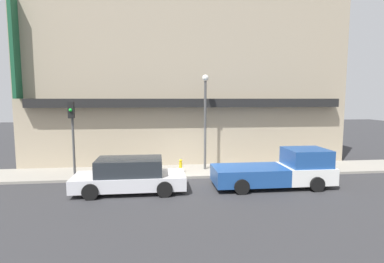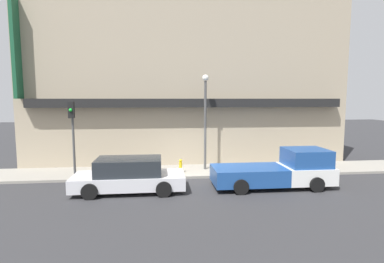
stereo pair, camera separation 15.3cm
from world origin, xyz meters
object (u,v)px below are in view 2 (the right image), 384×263
object	(u,v)px
traffic_light	(72,126)
parked_car	(129,175)
fire_hydrant	(181,166)
pickup_truck	(280,170)
street_lamp	(205,110)

from	to	relation	value
traffic_light	parked_car	bearing A→B (deg)	-35.17
fire_hydrant	traffic_light	size ratio (longest dim) A/B	0.19
pickup_truck	fire_hydrant	distance (m)	5.19
parked_car	fire_hydrant	size ratio (longest dim) A/B	6.60
pickup_truck	parked_car	xyz separation A→B (m)	(-6.93, 0.00, -0.04)
parked_car	fire_hydrant	distance (m)	3.59
pickup_truck	street_lamp	xyz separation A→B (m)	(-3.04, 3.29, 2.69)
parked_car	fire_hydrant	bearing A→B (deg)	47.21
parked_car	traffic_light	xyz separation A→B (m)	(-2.93, 2.06, 2.03)
parked_car	pickup_truck	bearing A→B (deg)	0.44
parked_car	street_lamp	world-z (taller)	street_lamp
parked_car	street_lamp	xyz separation A→B (m)	(3.89, 3.29, 2.73)
fire_hydrant	traffic_light	xyz separation A→B (m)	(-5.38, -0.55, 2.26)
pickup_truck	traffic_light	world-z (taller)	traffic_light
pickup_truck	traffic_light	distance (m)	10.26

